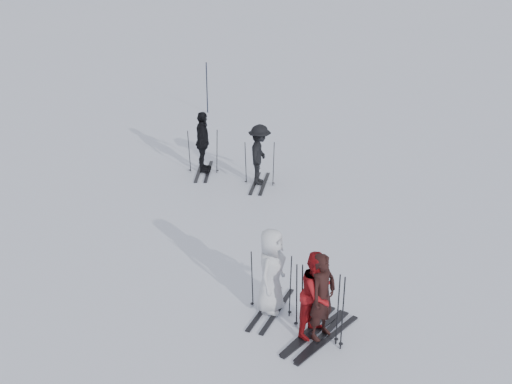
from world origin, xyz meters
TOP-DOWN VIEW (x-y plane):
  - ground at (0.00, 0.00)m, footprint 120.00×120.00m
  - skier_near_dark at (1.95, -2.51)m, footprint 0.57×0.66m
  - skier_red at (1.86, -2.43)m, footprint 0.79×0.88m
  - skier_grey at (0.97, -1.91)m, footprint 0.60×0.82m
  - skier_uphill_left at (-2.31, 4.40)m, footprint 0.60×1.05m
  - skier_uphill_far at (-0.60, 3.90)m, footprint 0.68×1.07m
  - skis_near_dark at (1.95, -2.51)m, footprint 2.02×1.64m
  - skis_red at (1.86, -2.43)m, footprint 1.96×1.50m
  - skis_grey at (0.97, -1.91)m, footprint 1.71×1.08m
  - skis_uphill_left at (-2.31, 4.40)m, footprint 1.86×1.23m
  - skis_uphill_far at (-0.60, 3.90)m, footprint 1.72×1.01m
  - piste_marker at (-4.06, 10.27)m, footprint 0.05×0.05m

SIDE VIEW (x-z plane):
  - ground at x=0.00m, z-range 0.00..0.00m
  - skis_grey at x=0.97m, z-range 0.00..1.17m
  - skis_uphill_far at x=-0.60m, z-range 0.00..1.20m
  - skis_uphill_left at x=-2.31m, z-range 0.00..1.25m
  - skis_red at x=1.86m, z-range 0.00..1.27m
  - skis_near_dark at x=1.95m, z-range 0.00..1.30m
  - skier_red at x=1.86m, z-range 0.00..1.50m
  - skier_near_dark at x=1.95m, z-range 0.00..1.52m
  - skier_grey at x=0.97m, z-range 0.00..1.55m
  - skier_uphill_far at x=-0.60m, z-range 0.00..1.59m
  - skier_uphill_left at x=-2.31m, z-range 0.00..1.68m
  - piste_marker at x=-4.06m, z-range 0.00..1.83m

